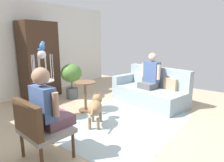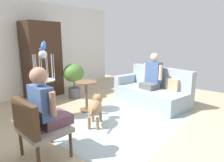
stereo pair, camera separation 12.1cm
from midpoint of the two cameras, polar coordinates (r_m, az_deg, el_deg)
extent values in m
plane|color=tan|center=(3.90, 2.13, -12.01)|extent=(7.34, 7.34, 0.00)
cube|color=silver|center=(5.97, -22.71, 8.64)|extent=(6.34, 0.12, 2.63)
cube|color=#9EB2B7|center=(3.87, 4.27, -12.18)|extent=(2.55, 1.93, 0.01)
cube|color=#8EA0AD|center=(4.98, 11.94, -4.28)|extent=(1.26, 1.96, 0.40)
cube|color=#8EA0AD|center=(5.15, 14.70, 1.21)|extent=(0.56, 1.80, 0.49)
cube|color=#8EA0AD|center=(5.44, 5.50, 0.74)|extent=(0.91, 0.37, 0.22)
cube|color=tan|center=(4.82, 17.99, -1.02)|extent=(0.17, 0.33, 0.28)
cube|color=tan|center=(5.10, 13.31, -0.01)|extent=(0.15, 0.28, 0.28)
cube|color=#9EB2B7|center=(5.41, 9.23, 0.88)|extent=(0.17, 0.33, 0.28)
cylinder|color=#4C331E|center=(3.27, -16.34, -14.03)|extent=(0.04, 0.04, 0.37)
cylinder|color=#4C331E|center=(2.87, -10.76, -17.72)|extent=(0.04, 0.04, 0.37)
cylinder|color=#4C331E|center=(3.10, -24.04, -16.19)|extent=(0.04, 0.04, 0.37)
cylinder|color=#4C331E|center=(2.67, -19.40, -20.70)|extent=(0.04, 0.04, 0.37)
cube|color=gray|center=(2.87, -17.98, -13.27)|extent=(0.61, 0.68, 0.06)
cube|color=#4C331E|center=(2.68, -22.92, -9.85)|extent=(0.13, 0.64, 0.43)
cube|color=#55585A|center=(4.86, 11.55, -1.39)|extent=(0.42, 0.46, 0.14)
cube|color=#3F598C|center=(4.90, 12.78, 2.54)|extent=(0.26, 0.42, 0.51)
sphere|color=#DDB293|center=(4.85, 12.99, 6.86)|extent=(0.19, 0.19, 0.19)
cylinder|color=#DDB293|center=(4.73, 14.71, 2.39)|extent=(0.08, 0.08, 0.36)
cylinder|color=#DDB293|center=(5.02, 10.40, 3.17)|extent=(0.08, 0.08, 0.36)
cube|color=brown|center=(2.89, -15.42, -10.70)|extent=(0.44, 0.43, 0.14)
cube|color=#3F598C|center=(2.72, -18.91, -5.90)|extent=(0.21, 0.41, 0.44)
sphere|color=#A57A60|center=(2.63, -19.46, 1.46)|extent=(0.23, 0.23, 0.23)
cylinder|color=#A57A60|center=(2.93, -20.39, -4.22)|extent=(0.08, 0.08, 0.31)
cylinder|color=#A57A60|center=(2.53, -15.65, -6.52)|extent=(0.08, 0.08, 0.31)
cylinder|color=brown|center=(4.33, -6.82, -0.33)|extent=(0.47, 0.47, 0.02)
cylinder|color=brown|center=(4.41, -6.70, -4.60)|extent=(0.06, 0.06, 0.65)
cylinder|color=brown|center=(4.52, -6.60, -8.36)|extent=(0.32, 0.32, 0.03)
ellipsoid|color=olive|center=(3.65, -4.09, -7.80)|extent=(0.54, 0.47, 0.26)
sphere|color=olive|center=(3.90, -3.35, -5.24)|extent=(0.20, 0.20, 0.20)
cone|color=olive|center=(3.88, -4.09, -3.81)|extent=(0.06, 0.06, 0.06)
cone|color=olive|center=(3.87, -2.64, -3.86)|extent=(0.06, 0.06, 0.06)
cylinder|color=olive|center=(3.34, -5.06, -9.03)|extent=(0.17, 0.13, 0.10)
cylinder|color=olive|center=(3.90, -4.73, -10.22)|extent=(0.06, 0.06, 0.22)
cylinder|color=olive|center=(3.88, -2.47, -10.33)|extent=(0.06, 0.06, 0.22)
cylinder|color=olive|center=(3.61, -5.73, -12.24)|extent=(0.06, 0.06, 0.22)
cylinder|color=olive|center=(3.58, -3.27, -12.39)|extent=(0.06, 0.06, 0.22)
cylinder|color=silver|center=(4.27, -17.53, -10.15)|extent=(0.36, 0.36, 0.03)
cylinder|color=silver|center=(4.14, -17.87, -5.28)|extent=(0.04, 0.04, 0.79)
cylinder|color=silver|center=(4.04, -18.26, 0.21)|extent=(0.39, 0.39, 0.02)
cylinder|color=silver|center=(4.10, -16.31, 4.20)|extent=(0.01, 0.01, 0.50)
cylinder|color=silver|center=(4.17, -17.58, 4.26)|extent=(0.01, 0.01, 0.50)
cylinder|color=silver|center=(4.18, -19.17, 4.16)|extent=(0.01, 0.01, 0.50)
cylinder|color=silver|center=(4.12, -20.53, 3.95)|extent=(0.01, 0.01, 0.50)
cylinder|color=silver|center=(4.01, -21.18, 3.69)|extent=(0.01, 0.01, 0.50)
cylinder|color=silver|center=(3.90, -20.82, 3.48)|extent=(0.01, 0.01, 0.50)
cylinder|color=silver|center=(3.82, -19.52, 3.42)|extent=(0.01, 0.01, 0.50)
cylinder|color=silver|center=(3.82, -17.79, 3.52)|extent=(0.01, 0.01, 0.50)
cylinder|color=silver|center=(3.88, -16.36, 3.75)|extent=(0.01, 0.01, 0.50)
cylinder|color=silver|center=(3.99, -15.82, 4.01)|extent=(0.01, 0.01, 0.50)
sphere|color=silver|center=(3.97, -18.76, 7.42)|extent=(0.16, 0.16, 0.16)
ellipsoid|color=blue|center=(3.97, -18.67, 9.57)|extent=(0.09, 0.10, 0.14)
sphere|color=blue|center=(3.98, -18.49, 10.49)|extent=(0.07, 0.07, 0.07)
cone|color=#D8BF4C|center=(4.00, -18.06, 10.52)|extent=(0.03, 0.02, 0.02)
ellipsoid|color=blue|center=(3.95, -19.11, 8.80)|extent=(0.12, 0.03, 0.04)
cylinder|color=#4C5156|center=(5.45, -10.30, -3.43)|extent=(0.32, 0.32, 0.28)
cylinder|color=brown|center=(5.38, -10.40, -0.97)|extent=(0.03, 0.03, 0.20)
ellipsoid|color=#46742E|center=(5.32, -10.53, 2.38)|extent=(0.55, 0.55, 0.49)
cube|color=#382316|center=(5.71, -19.17, 5.84)|extent=(0.95, 0.56, 2.04)
camera|label=1|loc=(0.06, -89.04, 0.21)|focal=31.23mm
camera|label=2|loc=(0.06, 90.96, -0.21)|focal=31.23mm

